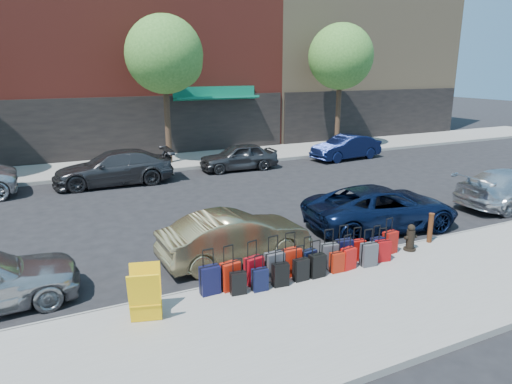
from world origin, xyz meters
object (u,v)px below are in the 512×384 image
suitcase_front_5 (309,261)px  display_rack (145,294)px  car_far_2 (239,157)px  car_far_3 (346,147)px  car_far_1 (114,168)px  tree_center (167,57)px  bollard (430,227)px  tree_right (343,58)px  fire_hydrant (410,238)px  car_near_2 (382,208)px  car_near_1 (235,237)px

suitcase_front_5 → display_rack: size_ratio=0.83×
car_far_2 → car_far_3: size_ratio=0.95×
car_far_1 → car_far_2: size_ratio=1.31×
tree_center → car_far_1: size_ratio=1.45×
tree_center → bollard: tree_center is taller
tree_right → bollard: (-7.06, -14.16, -4.82)m
suitcase_front_5 → fire_hydrant: (3.19, -0.04, 0.06)m
display_rack → car_near_2: 8.30m
car_far_2 → fire_hydrant: bearing=2.1°
tree_center → car_far_3: size_ratio=1.80×
car_near_1 → car_far_3: bearing=-50.3°
display_rack → car_near_1: size_ratio=0.27×
fire_hydrant → display_rack: 7.21m
car_far_2 → suitcase_front_5: bearing=-13.1°
car_near_1 → car_far_2: size_ratio=1.03×
tree_right → display_rack: 21.70m
car_far_3 → tree_center: bearing=-111.9°
tree_center → car_near_1: 13.59m
tree_center → bollard: 15.35m
suitcase_front_5 → car_near_1: 2.10m
tree_right → car_near_2: (-7.25, -12.33, -4.73)m
fire_hydrant → car_far_3: car_far_3 is taller
tree_center → display_rack: (-4.68, -14.76, -4.73)m
tree_center → car_far_3: bearing=-16.5°
tree_right → display_rack: size_ratio=6.80×
car_far_2 → car_far_3: car_far_3 is taller
suitcase_front_5 → tree_right: bearing=42.3°
tree_center → car_far_2: size_ratio=1.89×
tree_center → car_near_2: 13.60m
display_rack → suitcase_front_5: bearing=22.2°
bollard → car_far_3: size_ratio=0.21×
car_far_1 → car_far_3: car_far_1 is taller
suitcase_front_5 → car_far_1: car_far_1 is taller
car_near_1 → car_far_1: bearing=6.3°
car_near_2 → suitcase_front_5: bearing=123.5°
suitcase_front_5 → bollard: 4.11m
tree_right → bollard: 16.54m
car_far_3 → fire_hydrant: bearing=-34.6°
display_rack → car_near_1: car_near_1 is taller
bollard → car_near_1: car_near_1 is taller
suitcase_front_5 → car_far_1: size_ratio=0.18×
fire_hydrant → bollard: size_ratio=0.86×
display_rack → car_near_2: size_ratio=0.22×
car_near_2 → display_rack: bearing=113.7°
fire_hydrant → car_far_3: 13.37m
car_far_2 → display_rack: bearing=-28.3°
bollard → car_near_2: 1.84m
car_far_1 → car_far_2: 6.03m
car_near_2 → car_far_3: size_ratio=1.21×
suitcase_front_5 → car_near_1: (-1.19, 1.71, 0.23)m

